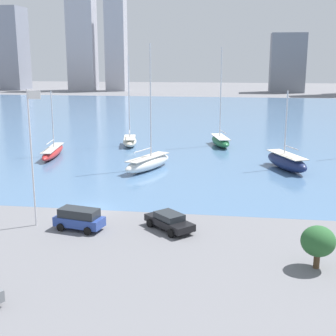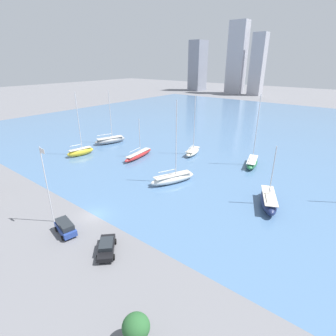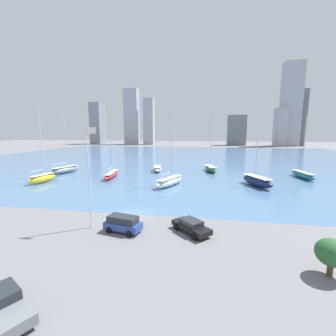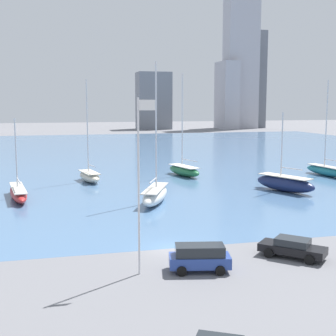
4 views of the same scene
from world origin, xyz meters
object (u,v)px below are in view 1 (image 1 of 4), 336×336
(sailboat_white, at_px, (148,162))
(parked_suv_blue, at_px, (79,218))
(sailboat_red, at_px, (53,152))
(flag_pole, at_px, (32,154))
(parked_sedan_black, at_px, (169,221))
(sailboat_green, at_px, (220,140))
(sailboat_navy, at_px, (286,162))
(sailboat_cream, at_px, (130,141))

(sailboat_white, relative_size, parked_suv_blue, 3.61)
(parked_suv_blue, bearing_deg, sailboat_red, -142.59)
(flag_pole, relative_size, sailboat_white, 0.74)
(sailboat_red, height_order, parked_sedan_black, sailboat_red)
(sailboat_white, xyz_separation_m, sailboat_green, (8.99, 19.04, -0.07))
(sailboat_green, bearing_deg, flag_pole, -124.99)
(sailboat_navy, xyz_separation_m, parked_suv_blue, (-20.21, -25.73, -0.08))
(sailboat_green, height_order, parked_suv_blue, sailboat_green)
(sailboat_red, bearing_deg, flag_pole, -79.05)
(sailboat_green, relative_size, parked_suv_blue, 3.60)
(sailboat_navy, relative_size, sailboat_cream, 0.69)
(flag_pole, bearing_deg, sailboat_red, 108.97)
(flag_pole, distance_m, sailboat_navy, 35.52)
(sailboat_cream, bearing_deg, flag_pole, -100.98)
(parked_sedan_black, bearing_deg, sailboat_green, 40.49)
(sailboat_white, xyz_separation_m, parked_sedan_black, (5.95, -21.82, -0.22))
(sailboat_white, distance_m, parked_sedan_black, 22.62)
(flag_pole, height_order, sailboat_navy, flag_pole)
(sailboat_navy, height_order, parked_suv_blue, sailboat_navy)
(sailboat_white, bearing_deg, sailboat_red, -178.44)
(sailboat_white, height_order, parked_sedan_black, sailboat_white)
(parked_suv_blue, relative_size, parked_sedan_black, 0.94)
(sailboat_navy, relative_size, sailboat_red, 0.95)
(sailboat_cream, relative_size, sailboat_red, 1.37)
(flag_pole, distance_m, sailboat_red, 30.95)
(sailboat_red, xyz_separation_m, sailboat_white, (15.89, -6.36, 0.24))
(sailboat_green, distance_m, parked_suv_blue, 43.30)
(flag_pole, xyz_separation_m, sailboat_red, (-9.88, 28.76, -5.76))
(sailboat_red, xyz_separation_m, parked_suv_blue, (14.05, -29.24, 0.24))
(sailboat_navy, distance_m, parked_sedan_black, 27.63)
(sailboat_green, relative_size, parked_sedan_black, 3.37)
(flag_pole, bearing_deg, parked_suv_blue, -6.62)
(parked_suv_blue, bearing_deg, sailboat_white, -172.86)
(sailboat_green, height_order, parked_sedan_black, sailboat_green)
(sailboat_white, bearing_deg, sailboat_cream, 133.91)
(sailboat_white, xyz_separation_m, parked_suv_blue, (-1.84, -22.88, -0.00))
(sailboat_navy, bearing_deg, sailboat_red, 149.83)
(sailboat_green, distance_m, parked_sedan_black, 40.98)
(sailboat_navy, height_order, sailboat_white, sailboat_white)
(sailboat_cream, distance_m, parked_sedan_black, 40.67)
(sailboat_white, relative_size, parked_sedan_black, 3.38)
(parked_suv_blue, height_order, parked_sedan_black, parked_suv_blue)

